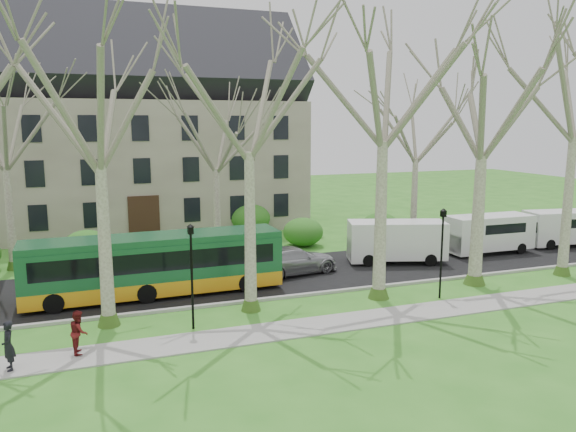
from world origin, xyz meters
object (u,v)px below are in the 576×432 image
object	(u,v)px
van_c	(565,228)
sedan	(293,260)
bus_follow	(156,264)
pedestrian_b	(79,332)
pedestrian_a	(8,346)
van_a	(397,242)
van_b	(489,234)

from	to	relation	value
van_c	sedan	bearing A→B (deg)	-170.12
bus_follow	pedestrian_b	world-z (taller)	bus_follow
bus_follow	pedestrian_a	bearing A→B (deg)	-130.89
pedestrian_a	pedestrian_b	distance (m)	2.36
bus_follow	pedestrian_b	xyz separation A→B (m)	(-3.54, -6.22, -0.72)
sedan	pedestrian_a	distance (m)	15.74
van_a	pedestrian_a	xyz separation A→B (m)	(-20.18, -8.50, -0.39)
pedestrian_a	pedestrian_b	world-z (taller)	pedestrian_a
van_c	pedestrian_a	world-z (taller)	van_c
sedan	pedestrian_a	size ratio (longest dim) A/B	3.07
bus_follow	sedan	distance (m)	7.77
pedestrian_a	van_c	bearing A→B (deg)	88.85
sedan	van_a	xyz separation A→B (m)	(6.78, 0.25, 0.48)
van_b	pedestrian_a	bearing A→B (deg)	-161.13
bus_follow	sedan	world-z (taller)	bus_follow
van_c	pedestrian_b	world-z (taller)	van_c
van_c	pedestrian_b	size ratio (longest dim) A/B	3.43
bus_follow	van_b	bearing A→B (deg)	3.66
van_b	van_c	distance (m)	6.35
van_b	pedestrian_b	size ratio (longest dim) A/B	3.49
van_a	pedestrian_b	distance (m)	19.56
van_a	van_c	size ratio (longest dim) A/B	1.04
van_b	van_c	world-z (taller)	van_b
pedestrian_a	pedestrian_b	size ratio (longest dim) A/B	1.07
sedan	van_c	bearing A→B (deg)	-99.94
van_c	bus_follow	bearing A→B (deg)	-167.64
sedan	van_a	size ratio (longest dim) A/B	0.92
van_b	pedestrian_a	world-z (taller)	van_b
sedan	van_b	distance (m)	13.69
bus_follow	van_a	distance (m)	14.49
bus_follow	van_c	xyz separation A→B (m)	(27.65, 1.68, -0.32)
van_c	pedestrian_a	bearing A→B (deg)	-156.70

